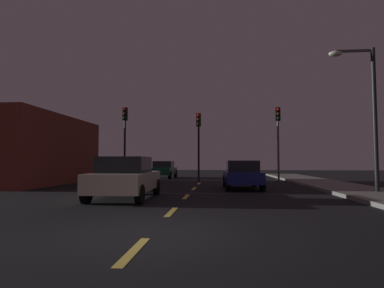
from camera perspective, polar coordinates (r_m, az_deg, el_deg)
ground_plane at (r=13.18m, az=-0.78°, el=-9.22°), size 80.00×80.00×0.00m
sidewalk_curb_right at (r=14.48m, az=30.58°, el=-7.93°), size 3.00×40.00×0.15m
lane_stripe_nearest at (r=5.20m, az=-10.54°, el=-18.46°), size 0.16×1.60×0.01m
lane_stripe_second at (r=8.85m, az=-3.75°, el=-12.14°), size 0.16×1.60×0.01m
lane_stripe_third at (r=12.58m, az=-1.06°, el=-9.48°), size 0.16×1.60×0.01m
lane_stripe_fourth at (r=16.35m, az=0.38°, el=-8.04°), size 0.16×1.60×0.01m
lane_stripe_fifth at (r=20.13m, az=1.27°, el=-7.13°), size 0.16×1.60×0.01m
traffic_signal_left at (r=22.59m, az=-12.05°, el=2.53°), size 0.32×0.38×5.18m
traffic_signal_center at (r=21.61m, az=1.21°, el=1.91°), size 0.32×0.38×4.71m
traffic_signal_right at (r=21.93m, az=15.29°, el=2.50°), size 0.32×0.38×5.03m
car_stopped_ahead at (r=16.29m, az=9.04°, el=-5.46°), size 1.93×3.88×1.43m
car_adjacent_lane at (r=12.08m, az=-11.91°, el=-5.95°), size 2.09×4.26×1.56m
car_oncoming_far at (r=26.73m, az=-5.20°, el=-4.60°), size 1.88×4.10×1.43m
street_lamp_right at (r=15.22m, az=28.99°, el=6.34°), size 1.90×0.36×6.19m
storefront_left at (r=22.30m, az=-27.61°, el=-1.00°), size 5.41×9.56×4.20m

